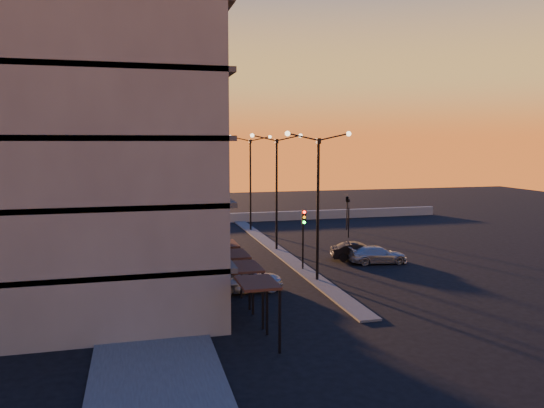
{
  "coord_description": "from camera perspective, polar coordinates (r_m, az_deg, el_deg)",
  "views": [
    {
      "loc": [
        -11.09,
        -31.23,
        8.84
      ],
      "look_at": [
        -1.42,
        6.02,
        4.32
      ],
      "focal_mm": 35.0,
      "sensor_mm": 36.0,
      "label": 1
    }
  ],
  "objects": [
    {
      "name": "streetlamp_near",
      "position": [
        33.3,
        4.97,
        1.07
      ],
      "size": [
        4.32,
        0.32,
        9.51
      ],
      "color": "black",
      "rests_on": "ground"
    },
    {
      "name": "parapet",
      "position": [
        59.3,
        -1.66,
        -1.39
      ],
      "size": [
        44.0,
        0.5,
        1.0
      ],
      "primitive_type": "cube",
      "color": "gray",
      "rests_on": "ground"
    },
    {
      "name": "signal_east_b",
      "position": [
        53.67,
        8.09,
        0.48
      ],
      "size": [
        0.42,
        1.99,
        3.6
      ],
      "color": "black",
      "rests_on": "ground"
    },
    {
      "name": "car_wagon",
      "position": [
        39.74,
        11.31,
        -5.37
      ],
      "size": [
        4.47,
        2.21,
        1.25
      ],
      "primitive_type": "imported",
      "rotation": [
        0.0,
        0.0,
        1.46
      ],
      "color": "#A0A3A7",
      "rests_on": "ground"
    },
    {
      "name": "signal_east_a",
      "position": [
        49.58,
        8.25,
        -1.39
      ],
      "size": [
        0.13,
        0.16,
        3.6
      ],
      "color": "black",
      "rests_on": "ground"
    },
    {
      "name": "streetlamp_far",
      "position": [
        52.52,
        -2.34,
        3.14
      ],
      "size": [
        4.32,
        0.32,
        9.51
      ],
      "color": "black",
      "rests_on": "ground"
    },
    {
      "name": "car_sedan",
      "position": [
        40.51,
        9.21,
        -5.05
      ],
      "size": [
        4.2,
        2.18,
        1.32
      ],
      "primitive_type": "imported",
      "rotation": [
        0.0,
        0.0,
        1.37
      ],
      "color": "black",
      "rests_on": "ground"
    },
    {
      "name": "streetlamp_mid",
      "position": [
        42.82,
        0.5,
        2.34
      ],
      "size": [
        4.32,
        0.32,
        9.51
      ],
      "color": "black",
      "rests_on": "ground"
    },
    {
      "name": "traffic_light_main",
      "position": [
        36.35,
        3.41,
        -2.74
      ],
      "size": [
        0.28,
        0.44,
        4.25
      ],
      "color": "black",
      "rests_on": "ground"
    },
    {
      "name": "median",
      "position": [
        43.59,
        0.49,
        -4.93
      ],
      "size": [
        1.2,
        36.0,
        0.12
      ],
      "primitive_type": "cube",
      "color": "#474744",
      "rests_on": "ground"
    },
    {
      "name": "ground",
      "position": [
        34.3,
        4.87,
        -8.27
      ],
      "size": [
        120.0,
        120.0,
        0.0
      ],
      "primitive_type": "plane",
      "color": "black",
      "rests_on": "ground"
    },
    {
      "name": "building",
      "position": [
        31.55,
        -20.23,
        11.87
      ],
      "size": [
        14.35,
        17.08,
        25.0
      ],
      "color": "slate",
      "rests_on": "ground"
    },
    {
      "name": "car_hatchback",
      "position": [
        31.68,
        -3.08,
        -8.04
      ],
      "size": [
        4.75,
        2.17,
        1.58
      ],
      "primitive_type": "imported",
      "rotation": [
        0.0,
        0.0,
        1.64
      ],
      "color": "#AFB3B7",
      "rests_on": "ground"
    },
    {
      "name": "sidewalk_west",
      "position": [
        36.32,
        -13.3,
        -7.48
      ],
      "size": [
        5.0,
        40.0,
        0.12
      ],
      "primitive_type": "cube",
      "color": "#474744",
      "rests_on": "ground"
    }
  ]
}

